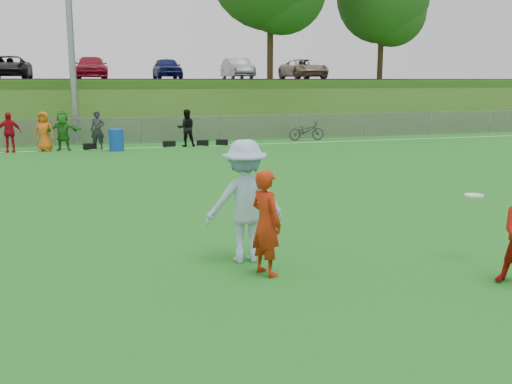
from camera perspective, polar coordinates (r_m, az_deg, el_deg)
name	(u,v)px	position (r m, az deg, el deg)	size (l,w,h in m)	color
ground	(265,277)	(8.93, 0.96, -8.48)	(120.00, 120.00, 0.00)	#166B1D
sideline_far	(146,148)	(26.31, -10.96, 4.37)	(60.00, 0.10, 0.01)	white
fence	(141,130)	(28.23, -11.42, 6.11)	(58.00, 0.06, 1.30)	gray
berm	(125,103)	(39.13, -12.99, 8.63)	(120.00, 18.00, 3.00)	#335A19
parking_lot	(122,80)	(41.10, -13.28, 10.88)	(120.00, 12.00, 0.10)	black
tree_green_far	(385,1)	(39.07, 12.82, 18.14)	(5.88, 5.88, 8.19)	black
car_row	(104,68)	(40.05, -14.94, 11.91)	(32.04, 5.18, 1.44)	white
spectator_row	(83,130)	(26.11, -16.96, 5.90)	(8.47, 0.73, 1.69)	red
gear_bags	(172,144)	(26.54, -8.39, 4.79)	(6.59, 0.44, 0.26)	black
player_red_left	(266,223)	(8.81, 1.01, -3.10)	(0.61, 0.40, 1.66)	#B0260C
player_blue	(245,201)	(9.45, -1.13, -0.94)	(1.32, 0.76, 2.05)	#A0C1DE
frisbee	(474,195)	(10.13, 20.98, -0.33)	(0.31, 0.31, 0.03)	silver
recycling_bin	(116,140)	(25.37, -13.79, 5.07)	(0.63, 0.63, 0.94)	#1141B9
bicycle	(306,131)	(29.18, 5.07, 6.12)	(0.64, 1.84, 0.97)	#2B2A2D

